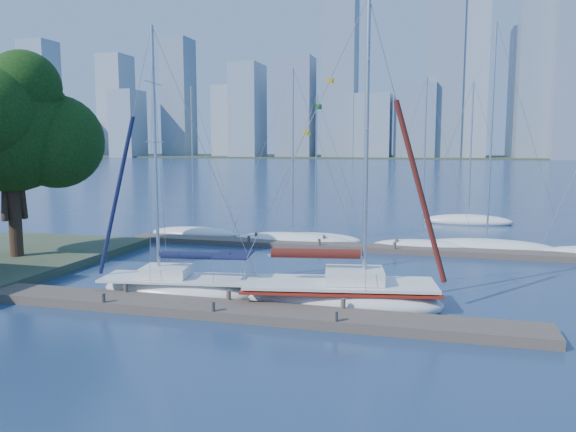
# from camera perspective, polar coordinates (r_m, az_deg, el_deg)

# --- Properties ---
(ground) EXTENTS (700.00, 700.00, 0.00)m
(ground) POSITION_cam_1_polar(r_m,az_deg,el_deg) (23.98, -6.81, -9.89)
(ground) COLOR #182A4D
(ground) RESTS_ON ground
(near_dock) EXTENTS (26.00, 2.00, 0.40)m
(near_dock) POSITION_cam_1_polar(r_m,az_deg,el_deg) (23.92, -6.82, -9.44)
(near_dock) COLOR #4E4439
(near_dock) RESTS_ON ground
(far_dock) EXTENTS (30.00, 1.80, 0.36)m
(far_dock) POSITION_cam_1_polar(r_m,az_deg,el_deg) (38.45, 4.89, -3.09)
(far_dock) COLOR #4E4439
(far_dock) RESTS_ON ground
(far_shore) EXTENTS (800.00, 100.00, 1.50)m
(far_shore) POSITION_cam_1_polar(r_m,az_deg,el_deg) (341.43, 13.64, 5.81)
(far_shore) COLOR #38472D
(far_shore) RESTS_ON ground
(tree) EXTENTS (9.68, 8.80, 12.29)m
(tree) POSITION_cam_1_polar(r_m,az_deg,el_deg) (36.46, -26.42, 8.20)
(tree) COLOR black
(tree) RESTS_ON ground
(sailboat_navy) EXTENTS (7.81, 3.50, 12.88)m
(sailboat_navy) POSITION_cam_1_polar(r_m,az_deg,el_deg) (26.91, -11.22, -5.69)
(sailboat_navy) COLOR white
(sailboat_navy) RESTS_ON ground
(sailboat_maroon) EXTENTS (9.36, 4.47, 13.75)m
(sailboat_maroon) POSITION_cam_1_polar(r_m,az_deg,el_deg) (24.92, 5.34, -6.77)
(sailboat_maroon) COLOR white
(sailboat_maroon) RESTS_ON ground
(bg_boat_0) EXTENTS (7.15, 2.30, 11.81)m
(bg_boat_0) POSITION_cam_1_polar(r_m,az_deg,el_deg) (44.44, -9.52, -1.69)
(bg_boat_0) COLOR white
(bg_boat_0) RESTS_ON ground
(bg_boat_1) EXTENTS (8.85, 5.07, 12.71)m
(bg_boat_1) POSITION_cam_1_polar(r_m,az_deg,el_deg) (40.52, 0.49, -2.42)
(bg_boat_1) COLOR white
(bg_boat_1) RESTS_ON ground
(bg_boat_2) EXTENTS (6.86, 2.59, 10.93)m
(bg_boat_2) POSITION_cam_1_polar(r_m,az_deg,el_deg) (41.10, 2.84, -2.33)
(bg_boat_2) COLOR white
(bg_boat_2) RESTS_ON ground
(bg_boat_3) EXTENTS (6.94, 3.27, 11.81)m
(bg_boat_3) POSITION_cam_1_polar(r_m,az_deg,el_deg) (39.16, 13.44, -2.99)
(bg_boat_3) COLOR white
(bg_boat_3) RESTS_ON ground
(bg_boat_4) EXTENTS (9.24, 3.16, 15.27)m
(bg_boat_4) POSITION_cam_1_polar(r_m,az_deg,el_deg) (39.88, 19.51, -2.95)
(bg_boat_4) COLOR white
(bg_boat_4) RESTS_ON ground
(bg_boat_7) EXTENTS (8.00, 3.50, 13.02)m
(bg_boat_7) POSITION_cam_1_polar(r_m,az_deg,el_deg) (53.16, 17.82, -0.44)
(bg_boat_7) COLOR white
(bg_boat_7) RESTS_ON ground
(skyline) EXTENTS (502.52, 51.31, 116.39)m
(skyline) POSITION_cam_1_polar(r_m,az_deg,el_deg) (313.08, 18.07, 12.05)
(skyline) COLOR #869BAD
(skyline) RESTS_ON ground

